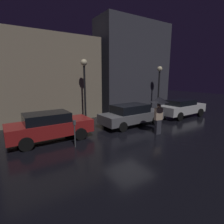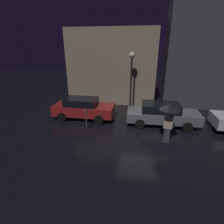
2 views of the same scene
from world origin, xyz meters
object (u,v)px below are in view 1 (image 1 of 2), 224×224
Objects in this scene: parked_car_red at (50,126)px; parked_car_white at (182,108)px; pedestrian_with_umbrella at (159,105)px; parking_meter at (75,131)px; parked_car_grey at (132,114)px; street_lamp_far at (159,78)px; street_lamp_near at (84,77)px.

parked_car_white is (10.73, -0.23, -0.01)m from parked_car_red.
pedestrian_with_umbrella reaches higher than parking_meter.
parked_car_grey is at bearing 102.90° from pedestrian_with_umbrella.
street_lamp_near is at bearing 179.19° from street_lamp_far.
street_lamp_far is at bearing -0.81° from street_lamp_near.
parking_meter is 10.98m from street_lamp_far.
parked_car_white is at bearing 7.98° from parking_meter.
parked_car_white is (5.24, -0.18, 0.01)m from parked_car_grey.
street_lamp_near is (-2.33, 2.55, 2.55)m from parked_car_grey.
parking_meter is (-9.98, -1.40, 0.05)m from parked_car_white.
parking_meter is at bearing -66.15° from parked_car_red.
pedestrian_with_umbrella is 1.65× the size of parking_meter.
street_lamp_near reaches higher than street_lamp_far.
street_lamp_far reaches higher than parking_meter.
pedestrian_with_umbrella is 4.98m from parking_meter.
parked_car_red is 0.91× the size of parked_car_grey.
parked_car_white reaches higher than parking_meter.
parked_car_grey is 5.25m from parked_car_white.
parked_car_grey is 4.99m from parking_meter.
pedestrian_with_umbrella is (5.59, -2.37, 0.93)m from parked_car_red.
parked_car_red is at bearing -167.36° from street_lamp_far.
street_lamp_near is at bearing 37.49° from parked_car_red.
parked_car_grey is at bearing -154.87° from street_lamp_far.
parked_car_white is 1.05× the size of street_lamp_far.
street_lamp_near reaches higher than pedestrian_with_umbrella.
street_lamp_far is (7.54, -0.11, -0.14)m from street_lamp_near.
parked_car_white is at bearing -89.25° from street_lamp_far.
parked_car_white is 8.44m from street_lamp_near.
parked_car_red is at bearing -141.55° from street_lamp_near.
parking_meter is 0.31× the size of street_lamp_far.
parked_car_red reaches higher than parking_meter.
street_lamp_far is (5.21, 2.44, 2.41)m from parked_car_grey.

